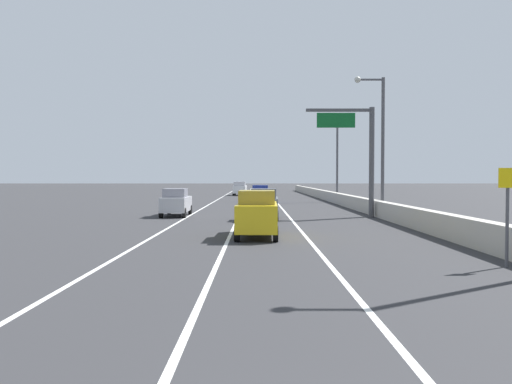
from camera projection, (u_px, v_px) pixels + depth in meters
The scene contains 14 objects.
ground_plane at pixel (262, 198), 66.59m from camera, with size 320.00×320.00×0.00m, color #2D2D30.
lane_stripe_left at pixel (216, 201), 57.60m from camera, with size 0.16×130.00×0.00m, color silver.
lane_stripe_center at pixel (246, 201), 57.59m from camera, with size 0.16×130.00×0.00m, color silver.
lane_stripe_right at pixel (276, 201), 57.59m from camera, with size 0.16×130.00×0.00m, color silver.
jersey_barrier_right at pixel (355, 202), 42.57m from camera, with size 0.60×120.00×1.10m, color #B2ADA3.
overhead_sign_gantry at pixel (362, 148), 33.48m from camera, with size 4.68×0.36×7.50m.
speed_advisory_sign at pixel (508, 209), 14.82m from camera, with size 0.60×0.11×3.00m.
lamp_post_right_second at pixel (380, 136), 34.49m from camera, with size 2.14×0.44×9.79m.
lamp_post_right_third at pixel (336, 151), 54.93m from camera, with size 2.14×0.44×9.79m.
car_white_0 at pixel (241, 189), 74.52m from camera, with size 2.08×4.25×2.08m.
car_silver_1 at pixel (177, 202), 34.52m from camera, with size 1.81×4.21×1.94m.
car_gray_2 at pixel (264, 204), 31.71m from camera, with size 1.99×4.21×2.00m.
car_yellow_3 at pixel (258, 214), 22.43m from camera, with size 1.96×4.67×2.13m.
car_blue_4 at pixel (261, 194), 54.00m from camera, with size 1.95×4.31×1.88m.
Camera 1 is at (-0.78, -2.54, 2.71)m, focal length 34.50 mm.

